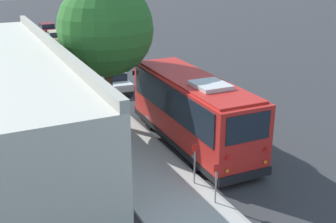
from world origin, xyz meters
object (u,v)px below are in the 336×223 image
parked_sedan_gray (75,49)px  parked_sedan_maroon (47,29)px  parked_sedan_tan (56,37)px  sign_post_near (216,183)px  street_tree (105,22)px  parked_sedan_white (112,80)px  parked_sedan_navy (91,62)px  sign_post_far (195,164)px  shuttle_bus (192,108)px

parked_sedan_gray → parked_sedan_maroon: bearing=0.3°
parked_sedan_gray → parked_sedan_tan: bearing=2.1°
parked_sedan_gray → sign_post_near: size_ratio=2.85×
parked_sedan_gray → street_tree: size_ratio=0.54×
parked_sedan_white → parked_sedan_gray: parked_sedan_white is taller
parked_sedan_navy → parked_sedan_gray: 5.50m
parked_sedan_tan → sign_post_far: bearing=-179.4°
parked_sedan_tan → sign_post_far: (-31.48, 1.30, 0.41)m
sign_post_far → parked_sedan_tan: bearing=-2.4°
parked_sedan_navy → parked_sedan_maroon: (17.79, 0.05, 0.02)m
parked_sedan_navy → parked_sedan_white: bearing=178.9°
parked_sedan_navy → sign_post_far: size_ratio=2.51×
shuttle_bus → parked_sedan_white: (10.14, 0.48, -1.24)m
parked_sedan_gray → parked_sedan_maroon: 12.30m
parked_sedan_navy → sign_post_near: 20.83m
shuttle_bus → sign_post_far: size_ratio=5.49×
parked_sedan_white → parked_sedan_gray: size_ratio=1.05×
street_tree → sign_post_near: bearing=-173.5°
parked_sedan_navy → street_tree: size_ratio=0.51×
shuttle_bus → street_tree: bearing=38.3°
sign_post_far → shuttle_bus: bearing=-27.5°
parked_sedan_maroon → street_tree: bearing=174.1°
parked_sedan_white → sign_post_far: sign_post_far is taller
shuttle_bus → parked_sedan_maroon: size_ratio=2.08×
parked_sedan_gray → parked_sedan_tan: (6.74, 0.32, -0.01)m
shuttle_bus → parked_sedan_maroon: shuttle_bus is taller
shuttle_bus → parked_sedan_gray: size_ratio=2.07×
street_tree → sign_post_far: bearing=-172.2°
sign_post_far → parked_sedan_maroon: bearing=-2.2°
shuttle_bus → parked_sedan_tan: (27.96, 0.53, -1.26)m
parked_sedan_white → parked_sedan_maroon: bearing=4.7°
street_tree → parked_sedan_tan: bearing=-5.4°
parked_sedan_tan → sign_post_far: size_ratio=2.72×
parked_sedan_white → street_tree: size_ratio=0.57×
parked_sedan_navy → parked_sedan_maroon: parked_sedan_maroon is taller
shuttle_bus → parked_sedan_navy: (15.73, 0.35, -1.25)m
shuttle_bus → parked_sedan_maroon: bearing=1.8°
parked_sedan_white → parked_sedan_tan: size_ratio=1.03×
parked_sedan_navy → sign_post_near: bearing=176.1°
parked_sedan_tan → parked_sedan_maroon: (5.56, -0.13, 0.02)m
sign_post_far → sign_post_near: bearing=180.0°
parked_sedan_white → parked_sedan_gray: bearing=3.5°
shuttle_bus → parked_sedan_maroon: 33.55m
parked_sedan_maroon → street_tree: street_tree is taller
parked_sedan_white → parked_sedan_navy: 5.59m
parked_sedan_tan → sign_post_far: 31.51m
parked_sedan_navy → street_tree: bearing=168.6°
parked_sedan_navy → parked_sedan_maroon: bearing=0.4°
parked_sedan_white → parked_sedan_navy: parked_sedan_white is taller
street_tree → sign_post_near: 9.93m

